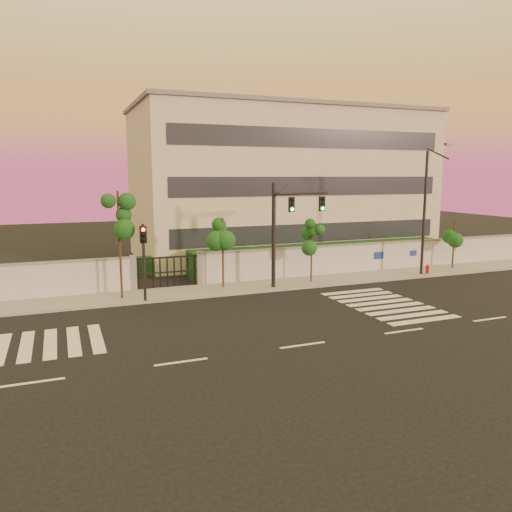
% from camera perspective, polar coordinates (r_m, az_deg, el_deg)
% --- Properties ---
extents(ground, '(120.00, 120.00, 0.00)m').
position_cam_1_polar(ground, '(20.58, 5.35, -10.12)').
color(ground, black).
rests_on(ground, ground).
extents(sidewalk, '(60.00, 3.00, 0.15)m').
position_cam_1_polar(sidewalk, '(29.92, -3.82, -3.79)').
color(sidewalk, gray).
rests_on(sidewalk, ground).
extents(perimeter_wall, '(60.00, 0.36, 2.20)m').
position_cam_1_polar(perimeter_wall, '(31.15, -4.50, -1.41)').
color(perimeter_wall, '#ACAFB3').
rests_on(perimeter_wall, ground).
extents(hedge_row, '(41.00, 4.25, 1.80)m').
position_cam_1_polar(hedge_row, '(34.08, -4.16, -0.92)').
color(hedge_row, '#103817').
rests_on(hedge_row, ground).
extents(institutional_building, '(24.40, 12.40, 12.25)m').
position_cam_1_polar(institutional_building, '(43.14, 2.87, 8.35)').
color(institutional_building, beige).
rests_on(institutional_building, ground).
extents(road_markings, '(57.00, 7.62, 0.02)m').
position_cam_1_polar(road_markings, '(23.27, -2.41, -7.76)').
color(road_markings, silver).
rests_on(road_markings, ground).
extents(street_tree_c, '(1.59, 1.27, 5.98)m').
position_cam_1_polar(street_tree_c, '(27.74, -15.37, 3.91)').
color(street_tree_c, '#382314').
rests_on(street_tree_c, ground).
extents(street_tree_d, '(1.51, 1.20, 4.30)m').
position_cam_1_polar(street_tree_d, '(29.61, -3.79, 2.15)').
color(street_tree_d, '#382314').
rests_on(street_tree_d, ground).
extents(street_tree_e, '(1.35, 1.07, 4.13)m').
position_cam_1_polar(street_tree_e, '(31.37, 6.41, 2.27)').
color(street_tree_e, '#382314').
rests_on(street_tree_e, ground).
extents(street_tree_f, '(1.47, 1.17, 3.77)m').
position_cam_1_polar(street_tree_f, '(38.68, 21.74, 2.59)').
color(street_tree_f, '#382314').
rests_on(street_tree_f, ground).
extents(traffic_signal_main, '(3.98, 1.19, 6.36)m').
position_cam_1_polar(traffic_signal_main, '(29.82, 3.46, 3.86)').
color(traffic_signal_main, black).
rests_on(traffic_signal_main, ground).
extents(traffic_signal_secondary, '(0.33, 0.33, 4.28)m').
position_cam_1_polar(traffic_signal_secondary, '(27.01, -12.71, 0.30)').
color(traffic_signal_secondary, black).
rests_on(traffic_signal_secondary, ground).
extents(streetlight_east, '(0.52, 2.11, 8.77)m').
position_cam_1_polar(streetlight_east, '(35.09, 18.91, 5.35)').
color(streetlight_east, black).
rests_on(streetlight_east, ground).
extents(fire_hydrant, '(0.31, 0.29, 0.79)m').
position_cam_1_polar(fire_hydrant, '(36.09, 19.00, -1.52)').
color(fire_hydrant, red).
rests_on(fire_hydrant, ground).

